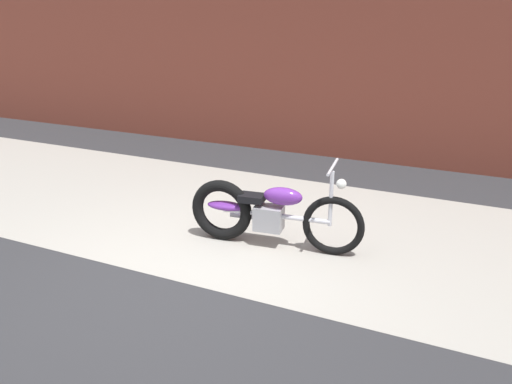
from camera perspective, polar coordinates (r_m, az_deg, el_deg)
ground_plane at (r=5.18m, az=-8.75°, el=-9.96°), size 80.00×80.00×0.00m
sidewalk_slab at (r=6.55m, az=-0.42°, el=-3.03°), size 36.00×3.50×0.01m
brick_building_wall at (r=9.26m, az=9.12°, el=19.06°), size 36.00×0.50×4.88m
motorcycle_purple at (r=5.71m, az=0.71°, el=-2.31°), size 2.00×0.58×1.03m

